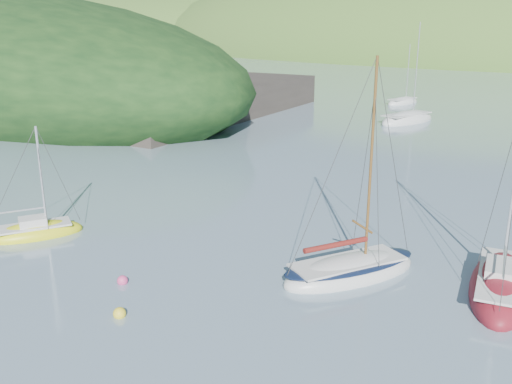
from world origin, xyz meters
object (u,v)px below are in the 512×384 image
Objects in this scene: daysailer_white at (350,271)px; distant_sloop_c at (403,103)px; sloop_red at (500,287)px; sailboat_yellow at (36,233)px; distant_sloop_a at (407,121)px.

daysailer_white is 54.90m from distant_sloop_c.
distant_sloop_c is at bearing 104.32° from sloop_red.
sailboat_yellow is 0.75× the size of distant_sloop_c.
daysailer_white is 0.97× the size of sloop_red.
distant_sloop_c reaches higher than sailboat_yellow.
sloop_red reaches higher than distant_sloop_c.
sailboat_yellow is at bearing -133.26° from daysailer_white.
sloop_red is at bearing 49.58° from daysailer_white.
sloop_red is 55.05m from distant_sloop_c.
sloop_red reaches higher than sailboat_yellow.
daysailer_white is at bearing -56.94° from distant_sloop_a.
distant_sloop_c is at bearing 121.24° from sailboat_yellow.
daysailer_white is 6.17m from sloop_red.
distant_sloop_c is (-27.68, 47.58, -0.05)m from sloop_red.
daysailer_white reaches higher than sailboat_yellow.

